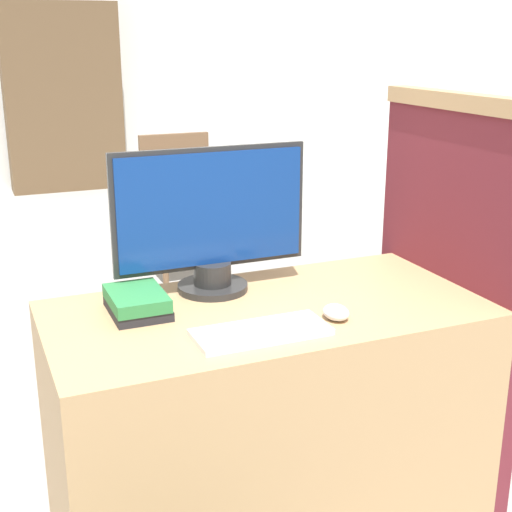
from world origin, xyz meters
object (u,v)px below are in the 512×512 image
object	(u,v)px
book_stack	(137,302)
monitor	(211,222)
far_chair	(181,198)
keyboard	(261,332)
mouse	(336,312)

from	to	relation	value
book_stack	monitor	bearing A→B (deg)	20.66
far_chair	monitor	bearing A→B (deg)	-58.16
book_stack	far_chair	distance (m)	2.53
keyboard	mouse	distance (m)	0.23
keyboard	book_stack	xyz separation A→B (m)	(-0.25, 0.27, 0.02)
monitor	mouse	world-z (taller)	monitor
book_stack	far_chair	world-z (taller)	far_chair
monitor	far_chair	distance (m)	2.39
mouse	keyboard	bearing A→B (deg)	-175.01
far_chair	keyboard	bearing A→B (deg)	-56.19
mouse	book_stack	size ratio (longest dim) A/B	0.41
mouse	book_stack	world-z (taller)	book_stack
keyboard	book_stack	world-z (taller)	book_stack
monitor	far_chair	size ratio (longest dim) A/B	0.67
monitor	book_stack	size ratio (longest dim) A/B	2.83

